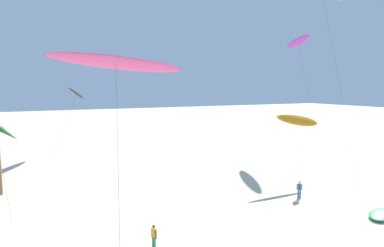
{
  "coord_description": "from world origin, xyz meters",
  "views": [
    {
      "loc": [
        -9.82,
        -3.16,
        10.13
      ],
      "look_at": [
        0.6,
        18.44,
        7.41
      ],
      "focal_mm": 29.71,
      "sensor_mm": 36.0,
      "label": 1
    }
  ],
  "objects_px": {
    "flying_kite_3": "(116,62)",
    "person_near_left": "(299,189)",
    "flying_kite_2": "(77,93)",
    "person_mid_field": "(154,236)",
    "grounded_kite_0": "(383,214)",
    "flying_kite_5": "(297,120)",
    "flying_kite_4": "(298,42)"
  },
  "relations": [
    {
      "from": "flying_kite_3",
      "to": "person_near_left",
      "type": "height_order",
      "value": "flying_kite_3"
    },
    {
      "from": "flying_kite_2",
      "to": "person_mid_field",
      "type": "bearing_deg",
      "value": -88.36
    },
    {
      "from": "flying_kite_3",
      "to": "person_near_left",
      "type": "xyz_separation_m",
      "value": [
        16.4,
        -0.3,
        -10.89
      ]
    },
    {
      "from": "flying_kite_3",
      "to": "grounded_kite_0",
      "type": "bearing_deg",
      "value": -18.09
    },
    {
      "from": "flying_kite_5",
      "to": "person_mid_field",
      "type": "height_order",
      "value": "flying_kite_5"
    },
    {
      "from": "flying_kite_2",
      "to": "person_near_left",
      "type": "height_order",
      "value": "flying_kite_2"
    },
    {
      "from": "flying_kite_5",
      "to": "person_mid_field",
      "type": "distance_m",
      "value": 22.58
    },
    {
      "from": "flying_kite_3",
      "to": "flying_kite_5",
      "type": "bearing_deg",
      "value": 14.17
    },
    {
      "from": "flying_kite_5",
      "to": "flying_kite_3",
      "type": "bearing_deg",
      "value": -165.83
    },
    {
      "from": "person_near_left",
      "to": "person_mid_field",
      "type": "height_order",
      "value": "person_near_left"
    },
    {
      "from": "flying_kite_5",
      "to": "flying_kite_4",
      "type": "bearing_deg",
      "value": 47.04
    },
    {
      "from": "flying_kite_3",
      "to": "flying_kite_4",
      "type": "height_order",
      "value": "flying_kite_4"
    },
    {
      "from": "grounded_kite_0",
      "to": "person_near_left",
      "type": "bearing_deg",
      "value": 115.66
    },
    {
      "from": "grounded_kite_0",
      "to": "person_near_left",
      "type": "relative_size",
      "value": 2.27
    },
    {
      "from": "flying_kite_4",
      "to": "person_mid_field",
      "type": "relative_size",
      "value": 11.43
    },
    {
      "from": "flying_kite_3",
      "to": "flying_kite_5",
      "type": "xyz_separation_m",
      "value": [
        21.38,
        5.4,
        -5.27
      ]
    },
    {
      "from": "flying_kite_2",
      "to": "flying_kite_3",
      "type": "bearing_deg",
      "value": -90.8
    },
    {
      "from": "flying_kite_4",
      "to": "grounded_kite_0",
      "type": "height_order",
      "value": "flying_kite_4"
    },
    {
      "from": "flying_kite_2",
      "to": "person_mid_field",
      "type": "distance_m",
      "value": 33.51
    },
    {
      "from": "grounded_kite_0",
      "to": "flying_kite_2",
      "type": "bearing_deg",
      "value": 118.09
    },
    {
      "from": "flying_kite_3",
      "to": "flying_kite_5",
      "type": "relative_size",
      "value": 1.66
    },
    {
      "from": "flying_kite_2",
      "to": "flying_kite_4",
      "type": "xyz_separation_m",
      "value": [
        33.28,
        -10.45,
        8.25
      ]
    },
    {
      "from": "flying_kite_3",
      "to": "flying_kite_4",
      "type": "xyz_separation_m",
      "value": [
        33.69,
        18.62,
        5.72
      ]
    },
    {
      "from": "flying_kite_5",
      "to": "grounded_kite_0",
      "type": "distance_m",
      "value": 13.47
    },
    {
      "from": "flying_kite_2",
      "to": "grounded_kite_0",
      "type": "distance_m",
      "value": 41.11
    },
    {
      "from": "grounded_kite_0",
      "to": "person_near_left",
      "type": "xyz_separation_m",
      "value": [
        -2.89,
        6.01,
        0.71
      ]
    },
    {
      "from": "grounded_kite_0",
      "to": "person_near_left",
      "type": "distance_m",
      "value": 6.7
    },
    {
      "from": "flying_kite_4",
      "to": "grounded_kite_0",
      "type": "distance_m",
      "value": 33.6
    },
    {
      "from": "person_near_left",
      "to": "flying_kite_3",
      "type": "bearing_deg",
      "value": 178.96
    },
    {
      "from": "flying_kite_3",
      "to": "flying_kite_5",
      "type": "height_order",
      "value": "flying_kite_3"
    },
    {
      "from": "person_mid_field",
      "to": "flying_kite_3",
      "type": "bearing_deg",
      "value": 111.71
    },
    {
      "from": "flying_kite_2",
      "to": "flying_kite_3",
      "type": "distance_m",
      "value": 29.19
    }
  ]
}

